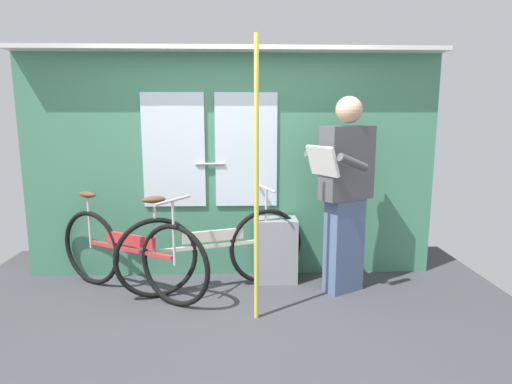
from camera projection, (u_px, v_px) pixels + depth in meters
ground_plane at (229, 342)px, 3.12m from camera, size 5.04×4.32×0.04m
train_door_wall at (230, 160)px, 4.24m from camera, size 4.04×0.28×2.22m
bicycle_near_door at (130, 253)px, 3.86m from camera, size 1.51×0.92×0.93m
bicycle_leaning_behind at (213, 250)px, 3.94m from camera, size 1.69×0.66×0.94m
passenger_reading_newspaper at (345, 191)px, 3.84m from camera, size 0.64×0.59×1.76m
trash_bin_by_wall at (275, 250)px, 4.20m from camera, size 0.42×0.28×0.62m
handrail_pole at (256, 183)px, 3.27m from camera, size 0.04×0.04×2.18m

